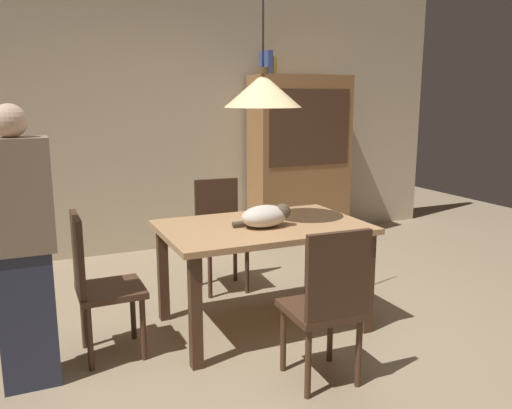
% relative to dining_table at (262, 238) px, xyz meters
% --- Properties ---
extents(ground, '(10.00, 10.00, 0.00)m').
position_rel_dining_table_xyz_m(ground, '(0.07, -0.37, -0.65)').
color(ground, '#998466').
extents(back_wall, '(6.40, 0.10, 2.90)m').
position_rel_dining_table_xyz_m(back_wall, '(0.07, 2.28, 0.80)').
color(back_wall, beige).
rests_on(back_wall, ground).
extents(dining_table, '(1.40, 0.90, 0.75)m').
position_rel_dining_table_xyz_m(dining_table, '(0.00, 0.00, 0.00)').
color(dining_table, tan).
rests_on(dining_table, ground).
extents(chair_far_back, '(0.43, 0.43, 0.93)m').
position_rel_dining_table_xyz_m(chair_far_back, '(0.01, 0.88, -0.14)').
color(chair_far_back, '#472D1E').
rests_on(chair_far_back, ground).
extents(chair_left_side, '(0.40, 0.40, 0.93)m').
position_rel_dining_table_xyz_m(chair_left_side, '(-1.13, -0.00, -0.14)').
color(chair_left_side, '#472D1E').
rests_on(chair_left_side, ground).
extents(chair_near_front, '(0.41, 0.41, 0.93)m').
position_rel_dining_table_xyz_m(chair_near_front, '(-0.00, -0.88, -0.14)').
color(chair_near_front, '#472D1E').
rests_on(chair_near_front, ground).
extents(cat_sleeping, '(0.39, 0.26, 0.16)m').
position_rel_dining_table_xyz_m(cat_sleeping, '(-0.01, -0.07, 0.18)').
color(cat_sleeping, beige).
rests_on(cat_sleeping, dining_table).
extents(pendant_lamp, '(0.52, 0.52, 1.30)m').
position_rel_dining_table_xyz_m(pendant_lamp, '(0.00, 0.00, 1.01)').
color(pendant_lamp, beige).
extents(hutch_bookcase, '(1.12, 0.45, 1.85)m').
position_rel_dining_table_xyz_m(hutch_bookcase, '(1.35, 1.95, 0.24)').
color(hutch_bookcase, olive).
rests_on(hutch_bookcase, ground).
extents(book_blue_wide, '(0.06, 0.24, 0.24)m').
position_rel_dining_table_xyz_m(book_blue_wide, '(0.93, 1.95, 1.32)').
color(book_blue_wide, '#384C93').
rests_on(book_blue_wide, hutch_bookcase).
extents(book_yellow_short, '(0.04, 0.20, 0.18)m').
position_rel_dining_table_xyz_m(book_yellow_short, '(0.99, 1.95, 1.29)').
color(book_yellow_short, gold).
rests_on(book_yellow_short, hutch_bookcase).
extents(person_standing, '(0.36, 0.22, 1.59)m').
position_rel_dining_table_xyz_m(person_standing, '(-1.54, -0.18, 0.15)').
color(person_standing, '#2D3347').
rests_on(person_standing, ground).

